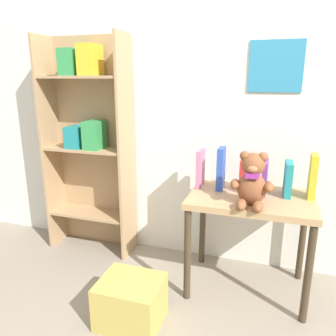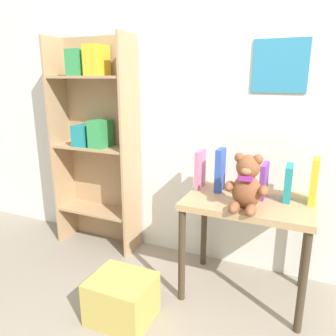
# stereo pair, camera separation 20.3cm
# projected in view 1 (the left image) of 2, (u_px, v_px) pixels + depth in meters

# --- Properties ---
(wall_back) EXTENTS (4.80, 0.07, 2.50)m
(wall_back) POSITION_uv_depth(u_px,v_px,m) (215.00, 77.00, 2.08)
(wall_back) COLOR silver
(wall_back) RESTS_ON ground_plane
(bookshelf_side) EXTENTS (0.62, 0.24, 1.53)m
(bookshelf_side) POSITION_uv_depth(u_px,v_px,m) (89.00, 135.00, 2.32)
(bookshelf_side) COLOR tan
(bookshelf_side) RESTS_ON ground_plane
(display_table) EXTENTS (0.70, 0.47, 0.60)m
(display_table) POSITION_uv_depth(u_px,v_px,m) (250.00, 211.00, 1.89)
(display_table) COLOR tan
(display_table) RESTS_ON ground_plane
(teddy_bear) EXTENTS (0.22, 0.20, 0.29)m
(teddy_bear) POSITION_uv_depth(u_px,v_px,m) (252.00, 182.00, 1.70)
(teddy_bear) COLOR brown
(teddy_bear) RESTS_ON display_table
(book_standing_pink) EXTENTS (0.03, 0.14, 0.23)m
(book_standing_pink) POSITION_uv_depth(u_px,v_px,m) (200.00, 168.00, 2.01)
(book_standing_pink) COLOR #D17093
(book_standing_pink) RESTS_ON display_table
(book_standing_blue) EXTENTS (0.04, 0.11, 0.26)m
(book_standing_blue) POSITION_uv_depth(u_px,v_px,m) (221.00, 169.00, 1.95)
(book_standing_blue) COLOR #2D51B7
(book_standing_blue) RESTS_ON display_table
(book_standing_red) EXTENTS (0.04, 0.11, 0.19)m
(book_standing_red) POSITION_uv_depth(u_px,v_px,m) (243.00, 175.00, 1.94)
(book_standing_red) COLOR red
(book_standing_red) RESTS_ON display_table
(book_standing_purple) EXTENTS (0.03, 0.15, 0.20)m
(book_standing_purple) POSITION_uv_depth(u_px,v_px,m) (265.00, 178.00, 1.88)
(book_standing_purple) COLOR purple
(book_standing_purple) RESTS_ON display_table
(book_standing_teal) EXTENTS (0.04, 0.15, 0.20)m
(book_standing_teal) POSITION_uv_depth(u_px,v_px,m) (288.00, 179.00, 1.86)
(book_standing_teal) COLOR teal
(book_standing_teal) RESTS_ON display_table
(book_standing_yellow) EXTENTS (0.04, 0.12, 0.25)m
(book_standing_yellow) POSITION_uv_depth(u_px,v_px,m) (313.00, 176.00, 1.81)
(book_standing_yellow) COLOR gold
(book_standing_yellow) RESTS_ON display_table
(storage_bin) EXTENTS (0.32, 0.28, 0.24)m
(storage_bin) POSITION_uv_depth(u_px,v_px,m) (131.00, 301.00, 1.71)
(storage_bin) COLOR tan
(storage_bin) RESTS_ON ground_plane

